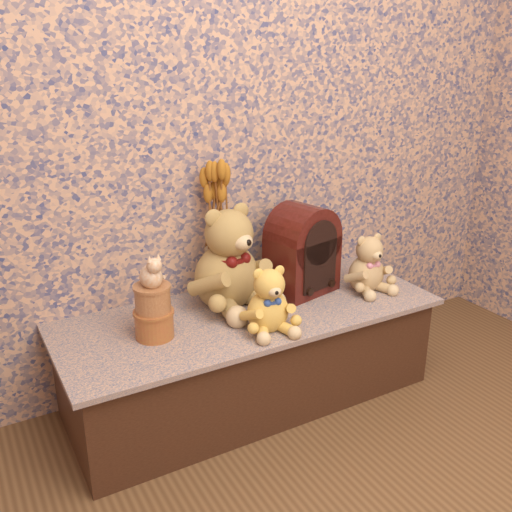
{
  "coord_description": "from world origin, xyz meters",
  "views": [
    {
      "loc": [
        -0.95,
        -0.52,
        1.34
      ],
      "look_at": [
        0.0,
        1.17,
        0.62
      ],
      "focal_mm": 40.25,
      "sensor_mm": 36.0,
      "label": 1
    }
  ],
  "objects": [
    {
      "name": "teddy_medium",
      "position": [
        -0.01,
        1.07,
        0.51
      ],
      "size": [
        0.23,
        0.27,
        0.25
      ],
      "primitive_type": null,
      "rotation": [
        0.0,
        0.0,
        -0.14
      ],
      "color": "gold",
      "rests_on": "display_shelf"
    },
    {
      "name": "ceramic_vase",
      "position": [
        -0.03,
        1.41,
        0.48
      ],
      "size": [
        0.15,
        0.15,
        0.2
      ],
      "primitive_type": "cylinder",
      "rotation": [
        0.0,
        0.0,
        0.31
      ],
      "color": "tan",
      "rests_on": "display_shelf"
    },
    {
      "name": "dried_stalks",
      "position": [
        -0.03,
        1.41,
        0.78
      ],
      "size": [
        0.26,
        0.26,
        0.4
      ],
      "primitive_type": null,
      "rotation": [
        0.0,
        0.0,
        0.32
      ],
      "color": "#B0671C",
      "rests_on": "ceramic_vase"
    },
    {
      "name": "biscuit_tin_lower",
      "position": [
        -0.39,
        1.2,
        0.43
      ],
      "size": [
        0.15,
        0.15,
        0.1
      ],
      "primitive_type": "cylinder",
      "rotation": [
        0.0,
        0.0,
        0.16
      ],
      "color": "#AC8332",
      "rests_on": "display_shelf"
    },
    {
      "name": "cathedral_radio",
      "position": [
        0.28,
        1.29,
        0.57
      ],
      "size": [
        0.3,
        0.24,
        0.37
      ],
      "primitive_type": null,
      "rotation": [
        0.0,
        0.0,
        0.22
      ],
      "color": "#3D110B",
      "rests_on": "display_shelf"
    },
    {
      "name": "teddy_large",
      "position": [
        -0.04,
        1.33,
        0.6
      ],
      "size": [
        0.42,
        0.47,
        0.43
      ],
      "primitive_type": null,
      "rotation": [
        0.0,
        0.0,
        0.23
      ],
      "color": "olive",
      "rests_on": "display_shelf"
    },
    {
      "name": "display_shelf",
      "position": [
        0.0,
        1.22,
        0.19
      ],
      "size": [
        1.46,
        0.58,
        0.38
      ],
      "primitive_type": "cube",
      "color": "#36476E",
      "rests_on": "ground"
    },
    {
      "name": "cat_figurine",
      "position": [
        -0.39,
        1.2,
        0.64
      ],
      "size": [
        0.1,
        0.11,
        0.12
      ],
      "primitive_type": null,
      "rotation": [
        0.0,
        0.0,
        0.14
      ],
      "color": "silver",
      "rests_on": "biscuit_tin_upper"
    },
    {
      "name": "biscuit_tin_upper",
      "position": [
        -0.39,
        1.2,
        0.53
      ],
      "size": [
        0.14,
        0.14,
        0.09
      ],
      "primitive_type": "cylinder",
      "rotation": [
        0.0,
        0.0,
        0.21
      ],
      "color": "tan",
      "rests_on": "biscuit_tin_lower"
    },
    {
      "name": "teddy_small",
      "position": [
        0.52,
        1.17,
        0.51
      ],
      "size": [
        0.21,
        0.25,
        0.26
      ],
      "primitive_type": null,
      "rotation": [
        0.0,
        0.0,
        -0.03
      ],
      "color": "tan",
      "rests_on": "display_shelf"
    }
  ]
}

